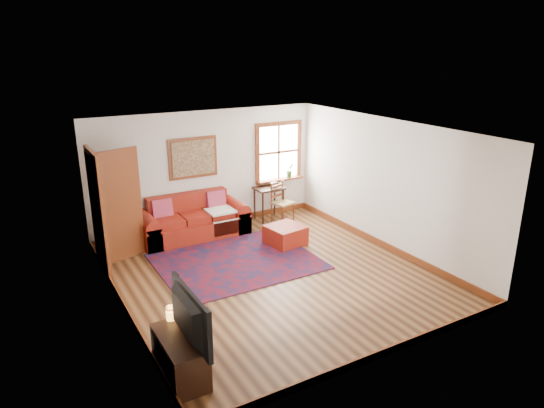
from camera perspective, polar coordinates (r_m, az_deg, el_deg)
ground at (r=8.45m, az=-0.10°, el=-8.23°), size 5.50×5.50×0.00m
room_envelope at (r=7.87m, az=-0.16°, el=2.65°), size 5.04×5.54×2.52m
window at (r=11.07m, az=0.96°, el=5.43°), size 1.18×0.20×1.38m
doorway at (r=8.91m, az=-18.42°, el=-0.34°), size 0.89×1.08×2.14m
framed_artwork at (r=10.15m, az=-9.26°, el=5.38°), size 1.05×0.07×0.85m
persian_rug at (r=8.91m, az=-4.17°, el=-6.75°), size 2.79×2.24×0.02m
red_leather_sofa at (r=10.08m, az=-9.27°, el=-2.22°), size 2.19×0.91×0.86m
red_ottoman at (r=9.59m, az=1.58°, el=-3.68°), size 0.74×0.74×0.38m
side_table at (r=10.81m, az=-0.37°, el=1.33°), size 0.62×0.47×0.75m
ladder_back_chair at (r=10.72m, az=1.05°, el=0.37°), size 0.51×0.50×0.89m
media_cabinet at (r=6.09m, az=-10.77°, el=-17.24°), size 0.42×0.94×0.52m
television at (r=5.70m, az=-10.56°, el=-13.01°), size 0.14×1.10×0.63m
candle_hurricane at (r=6.26m, az=-11.84°, el=-12.53°), size 0.12×0.12×0.18m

